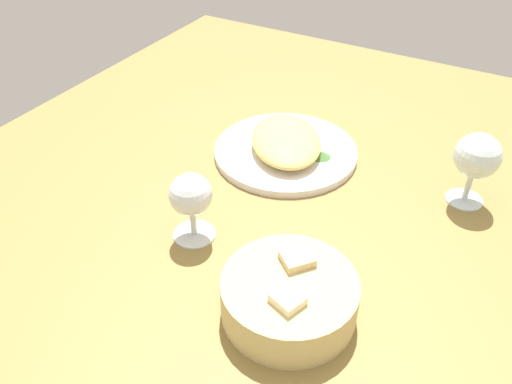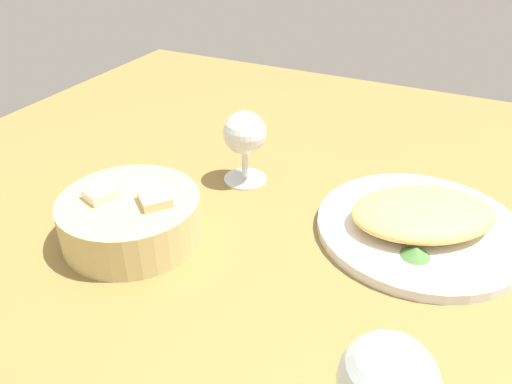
% 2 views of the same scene
% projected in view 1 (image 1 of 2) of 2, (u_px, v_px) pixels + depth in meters
% --- Properties ---
extents(ground_plane, '(1.40, 1.40, 0.02)m').
position_uv_depth(ground_plane, '(321.00, 219.00, 0.88)').
color(ground_plane, olive).
extents(plate, '(0.27, 0.27, 0.01)m').
position_uv_depth(plate, '(286.00, 151.00, 1.01)').
color(plate, silver).
rests_on(plate, ground_plane).
extents(omelette, '(0.23, 0.22, 0.04)m').
position_uv_depth(omelette, '(286.00, 140.00, 0.99)').
color(omelette, '#E1BF60').
rests_on(omelette, plate).
extents(lettuce_garnish, '(0.04, 0.04, 0.01)m').
position_uv_depth(lettuce_garnish, '(321.00, 154.00, 0.98)').
color(lettuce_garnish, '#497C39').
rests_on(lettuce_garnish, plate).
extents(bread_basket, '(0.18, 0.18, 0.07)m').
position_uv_depth(bread_basket, '(289.00, 296.00, 0.69)').
color(bread_basket, tan).
rests_on(bread_basket, ground_plane).
extents(wine_glass_near, '(0.07, 0.07, 0.12)m').
position_uv_depth(wine_glass_near, '(191.00, 198.00, 0.79)').
color(wine_glass_near, silver).
rests_on(wine_glass_near, ground_plane).
extents(wine_glass_far, '(0.08, 0.08, 0.13)m').
position_uv_depth(wine_glass_far, '(477.00, 159.00, 0.85)').
color(wine_glass_far, silver).
rests_on(wine_glass_far, ground_plane).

